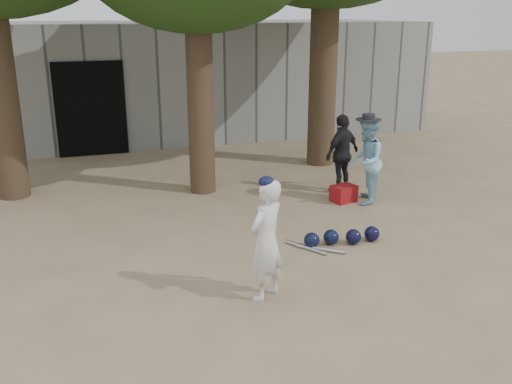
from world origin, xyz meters
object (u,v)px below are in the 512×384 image
object	(u,v)px
boy_player	(266,240)
spectator_blue	(366,161)
red_bag	(344,193)
spectator_dark	(342,154)

from	to	relation	value
boy_player	spectator_blue	size ratio (longest dim) A/B	0.96
spectator_blue	boy_player	bearing A→B (deg)	-12.98
boy_player	red_bag	distance (m)	3.94
boy_player	spectator_dark	world-z (taller)	spectator_dark
spectator_blue	red_bag	size ratio (longest dim) A/B	3.67
boy_player	spectator_dark	xyz separation A→B (m)	(2.75, 3.51, 0.00)
spectator_blue	spectator_dark	world-z (taller)	spectator_blue
boy_player	red_bag	world-z (taller)	boy_player
spectator_dark	red_bag	size ratio (longest dim) A/B	3.54
spectator_dark	red_bag	xyz separation A→B (m)	(-0.22, -0.55, -0.59)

